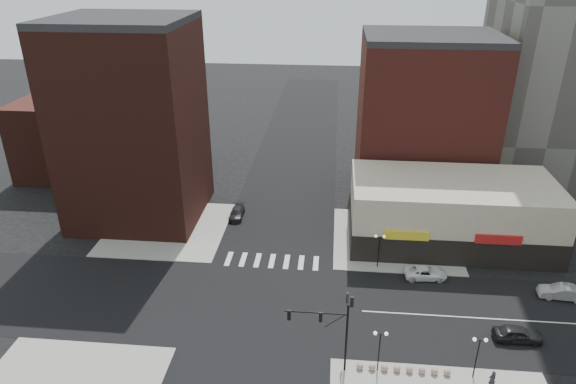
{
  "coord_description": "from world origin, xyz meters",
  "views": [
    {
      "loc": [
        6.49,
        -41.78,
        32.83
      ],
      "look_at": [
        2.17,
        3.98,
        11.0
      ],
      "focal_mm": 32.0,
      "sensor_mm": 36.0,
      "label": 1
    }
  ],
  "objects_px": {
    "traffic_signal": "(336,321)",
    "street_lamp_se_a": "(380,341)",
    "street_lamp_se_b": "(479,348)",
    "silver_sedan": "(561,292)",
    "pedestrian": "(492,380)",
    "street_lamp_ne": "(379,243)",
    "dark_sedan_north": "(237,213)",
    "dark_sedan_east": "(518,334)",
    "white_suv": "(425,273)"
  },
  "relations": [
    {
      "from": "dark_sedan_east",
      "to": "white_suv",
      "type": "bearing_deg",
      "value": 36.15
    },
    {
      "from": "traffic_signal",
      "to": "pedestrian",
      "type": "relative_size",
      "value": 4.37
    },
    {
      "from": "street_lamp_se_a",
      "to": "pedestrian",
      "type": "distance_m",
      "value": 9.5
    },
    {
      "from": "silver_sedan",
      "to": "traffic_signal",
      "type": "bearing_deg",
      "value": -57.45
    },
    {
      "from": "street_lamp_se_a",
      "to": "pedestrian",
      "type": "height_order",
      "value": "street_lamp_se_a"
    },
    {
      "from": "white_suv",
      "to": "dark_sedan_north",
      "type": "distance_m",
      "value": 26.19
    },
    {
      "from": "dark_sedan_east",
      "to": "silver_sedan",
      "type": "bearing_deg",
      "value": -43.17
    },
    {
      "from": "street_lamp_se_b",
      "to": "silver_sedan",
      "type": "xyz_separation_m",
      "value": [
        11.59,
        12.14,
        -2.54
      ]
    },
    {
      "from": "traffic_signal",
      "to": "dark_sedan_east",
      "type": "distance_m",
      "value": 18.07
    },
    {
      "from": "silver_sedan",
      "to": "dark_sedan_east",
      "type": "bearing_deg",
      "value": -37.31
    },
    {
      "from": "pedestrian",
      "to": "dark_sedan_east",
      "type": "bearing_deg",
      "value": -139.83
    },
    {
      "from": "street_lamp_ne",
      "to": "silver_sedan",
      "type": "bearing_deg",
      "value": -11.73
    },
    {
      "from": "traffic_signal",
      "to": "dark_sedan_north",
      "type": "bearing_deg",
      "value": 116.91
    },
    {
      "from": "pedestrian",
      "to": "street_lamp_ne",
      "type": "bearing_deg",
      "value": -81.99
    },
    {
      "from": "street_lamp_se_a",
      "to": "silver_sedan",
      "type": "relative_size",
      "value": 0.92
    },
    {
      "from": "white_suv",
      "to": "pedestrian",
      "type": "height_order",
      "value": "pedestrian"
    },
    {
      "from": "street_lamp_se_a",
      "to": "dark_sedan_north",
      "type": "distance_m",
      "value": 31.71
    },
    {
      "from": "traffic_signal",
      "to": "pedestrian",
      "type": "height_order",
      "value": "traffic_signal"
    },
    {
      "from": "traffic_signal",
      "to": "dark_sedan_east",
      "type": "bearing_deg",
      "value": 16.32
    },
    {
      "from": "silver_sedan",
      "to": "pedestrian",
      "type": "xyz_separation_m",
      "value": [
        -10.43,
        -13.25,
        0.26
      ]
    },
    {
      "from": "traffic_signal",
      "to": "dark_sedan_east",
      "type": "relative_size",
      "value": 1.77
    },
    {
      "from": "street_lamp_ne",
      "to": "street_lamp_se_b",
      "type": "bearing_deg",
      "value": -66.37
    },
    {
      "from": "street_lamp_se_a",
      "to": "street_lamp_se_b",
      "type": "relative_size",
      "value": 1.0
    },
    {
      "from": "street_lamp_se_a",
      "to": "dark_sedan_east",
      "type": "relative_size",
      "value": 0.95
    },
    {
      "from": "traffic_signal",
      "to": "street_lamp_ne",
      "type": "relative_size",
      "value": 1.87
    },
    {
      "from": "street_lamp_se_a",
      "to": "street_lamp_se_b",
      "type": "height_order",
      "value": "same"
    },
    {
      "from": "street_lamp_se_a",
      "to": "silver_sedan",
      "type": "bearing_deg",
      "value": 31.79
    },
    {
      "from": "street_lamp_se_a",
      "to": "dark_sedan_north",
      "type": "xyz_separation_m",
      "value": [
        -17.15,
        26.54,
        -2.67
      ]
    },
    {
      "from": "silver_sedan",
      "to": "pedestrian",
      "type": "height_order",
      "value": "pedestrian"
    },
    {
      "from": "street_lamp_se_b",
      "to": "street_lamp_ne",
      "type": "distance_m",
      "value": 17.46
    },
    {
      "from": "traffic_signal",
      "to": "street_lamp_se_a",
      "type": "xyz_separation_m",
      "value": [
        3.76,
        -0.17,
        -1.67
      ]
    },
    {
      "from": "pedestrian",
      "to": "dark_sedan_north",
      "type": "bearing_deg",
      "value": -63.9
    },
    {
      "from": "silver_sedan",
      "to": "pedestrian",
      "type": "bearing_deg",
      "value": -32.81
    },
    {
      "from": "white_suv",
      "to": "dark_sedan_east",
      "type": "height_order",
      "value": "dark_sedan_east"
    },
    {
      "from": "silver_sedan",
      "to": "dark_sedan_north",
      "type": "bearing_deg",
      "value": -105.99
    },
    {
      "from": "silver_sedan",
      "to": "dark_sedan_north",
      "type": "xyz_separation_m",
      "value": [
        -36.74,
        14.4,
        -0.13
      ]
    },
    {
      "from": "traffic_signal",
      "to": "street_lamp_se_a",
      "type": "height_order",
      "value": "traffic_signal"
    },
    {
      "from": "white_suv",
      "to": "street_lamp_se_b",
      "type": "bearing_deg",
      "value": -176.75
    },
    {
      "from": "silver_sedan",
      "to": "street_lamp_se_b",
      "type": "bearing_deg",
      "value": -38.26
    },
    {
      "from": "street_lamp_se_a",
      "to": "silver_sedan",
      "type": "distance_m",
      "value": 23.19
    },
    {
      "from": "traffic_signal",
      "to": "silver_sedan",
      "type": "relative_size",
      "value": 1.71
    },
    {
      "from": "street_lamp_ne",
      "to": "pedestrian",
      "type": "bearing_deg",
      "value": -64.5
    },
    {
      "from": "white_suv",
      "to": "silver_sedan",
      "type": "xyz_separation_m",
      "value": [
        13.47,
        -2.36,
        0.1
      ]
    },
    {
      "from": "dark_sedan_north",
      "to": "white_suv",
      "type": "bearing_deg",
      "value": -27.65
    },
    {
      "from": "traffic_signal",
      "to": "street_lamp_se_b",
      "type": "distance_m",
      "value": 11.88
    },
    {
      "from": "street_lamp_se_b",
      "to": "dark_sedan_north",
      "type": "distance_m",
      "value": 36.66
    },
    {
      "from": "dark_sedan_east",
      "to": "traffic_signal",
      "type": "bearing_deg",
      "value": 105.87
    },
    {
      "from": "street_lamp_se_b",
      "to": "white_suv",
      "type": "relative_size",
      "value": 0.89
    },
    {
      "from": "street_lamp_se_b",
      "to": "silver_sedan",
      "type": "height_order",
      "value": "street_lamp_se_b"
    },
    {
      "from": "white_suv",
      "to": "pedestrian",
      "type": "bearing_deg",
      "value": -173.12
    }
  ]
}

